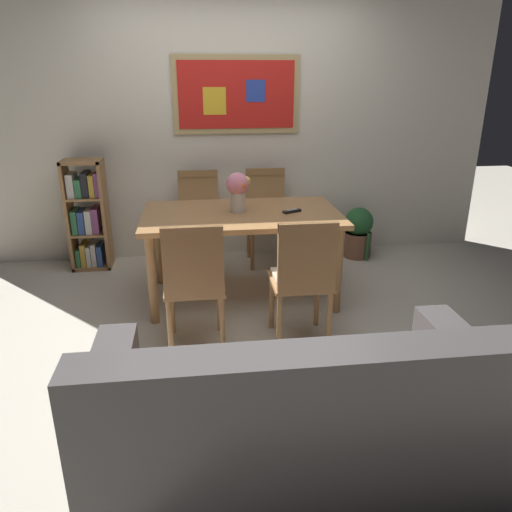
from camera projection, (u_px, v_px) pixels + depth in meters
name	position (u px, v px, depth m)	size (l,w,h in m)	color
ground_plane	(249.00, 321.00, 3.73)	(12.00, 12.00, 0.00)	beige
wall_back_with_painting	(231.00, 125.00, 4.75)	(5.20, 0.14, 2.60)	silver
dining_table	(242.00, 223.00, 3.92)	(1.57, 0.92, 0.73)	#9E7042
dining_chair_near_right	(303.00, 273.00, 3.23)	(0.40, 0.41, 0.91)	#9E7042
dining_chair_far_left	(199.00, 211.00, 4.67)	(0.40, 0.41, 0.91)	#9E7042
dining_chair_near_left	(194.00, 277.00, 3.16)	(0.40, 0.41, 0.91)	#9E7042
dining_chair_far_right	(267.00, 208.00, 4.77)	(0.40, 0.41, 0.91)	#9E7042
leather_couch	(296.00, 424.00, 2.17)	(1.80, 0.84, 0.84)	#514C4C
bookshelf	(88.00, 216.00, 4.61)	(0.36, 0.28, 1.04)	#9E7042
potted_ivy	(358.00, 232.00, 4.97)	(0.29, 0.31, 0.51)	brown
flower_vase	(238.00, 188.00, 3.86)	(0.20, 0.18, 0.31)	beige
tv_remote	(292.00, 211.00, 3.89)	(0.16, 0.11, 0.02)	black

